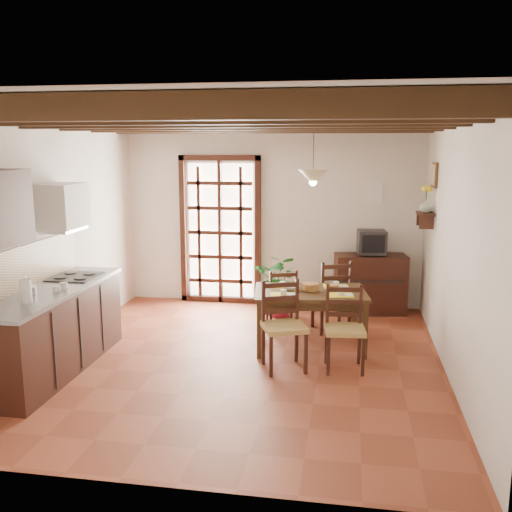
% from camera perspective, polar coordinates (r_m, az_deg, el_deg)
% --- Properties ---
extents(ground_plane, '(5.00, 5.00, 0.00)m').
position_cam_1_polar(ground_plane, '(6.62, -1.45, -10.45)').
color(ground_plane, brown).
extents(room_shell, '(4.52, 5.02, 2.81)m').
position_cam_1_polar(room_shell, '(6.19, -1.53, 5.39)').
color(room_shell, silver).
rests_on(room_shell, ground_plane).
extents(ceiling_beams, '(4.50, 4.34, 0.20)m').
position_cam_1_polar(ceiling_beams, '(6.17, -1.57, 13.49)').
color(ceiling_beams, black).
rests_on(ceiling_beams, room_shell).
extents(french_door, '(1.26, 0.11, 2.32)m').
position_cam_1_polar(french_door, '(8.81, -3.59, 2.85)').
color(french_door, white).
rests_on(french_door, ground_plane).
extents(kitchen_counter, '(0.64, 2.25, 1.38)m').
position_cam_1_polar(kitchen_counter, '(6.58, -19.60, -6.87)').
color(kitchen_counter, black).
rests_on(kitchen_counter, ground_plane).
extents(range_hood, '(0.38, 0.60, 0.54)m').
position_cam_1_polar(range_hood, '(6.85, -18.76, 4.66)').
color(range_hood, white).
rests_on(range_hood, room_shell).
extents(counter_items, '(0.50, 1.43, 0.25)m').
position_cam_1_polar(counter_items, '(6.53, -19.49, -2.58)').
color(counter_items, black).
rests_on(counter_items, kitchen_counter).
extents(dining_table, '(1.42, 1.03, 0.71)m').
position_cam_1_polar(dining_table, '(6.88, 5.44, -4.21)').
color(dining_table, '#3D2813').
rests_on(dining_table, ground_plane).
extents(chair_near_left, '(0.57, 0.56, 0.97)m').
position_cam_1_polar(chair_near_left, '(6.32, 2.80, -8.60)').
color(chair_near_left, '#AB8C48').
rests_on(chair_near_left, ground_plane).
extents(chair_near_right, '(0.47, 0.45, 0.92)m').
position_cam_1_polar(chair_near_right, '(6.37, 8.82, -8.68)').
color(chair_near_right, '#AB8C48').
rests_on(chair_near_right, ground_plane).
extents(chair_far_left, '(0.48, 0.47, 0.84)m').
position_cam_1_polar(chair_far_left, '(7.61, 2.56, -5.49)').
color(chair_far_left, '#AB8C48').
rests_on(chair_far_left, ground_plane).
extents(chair_far_right, '(0.57, 0.56, 0.97)m').
position_cam_1_polar(chair_far_right, '(7.64, 7.53, -5.21)').
color(chair_far_right, '#AB8C48').
rests_on(chair_far_right, ground_plane).
extents(table_setting, '(0.96, 0.64, 0.09)m').
position_cam_1_polar(table_setting, '(6.86, 5.45, -3.54)').
color(table_setting, yellow).
rests_on(table_setting, dining_table).
extents(table_bowl, '(0.22, 0.22, 0.05)m').
position_cam_1_polar(table_bowl, '(6.88, 3.48, -3.16)').
color(table_bowl, white).
rests_on(table_bowl, dining_table).
extents(sideboard, '(1.07, 0.61, 0.86)m').
position_cam_1_polar(sideboard, '(8.52, 11.33, -2.73)').
color(sideboard, black).
rests_on(sideboard, ground_plane).
extents(crt_tv, '(0.43, 0.41, 0.34)m').
position_cam_1_polar(crt_tv, '(8.39, 11.49, 1.39)').
color(crt_tv, black).
rests_on(crt_tv, sideboard).
extents(fuse_box, '(0.25, 0.03, 0.32)m').
position_cam_1_polar(fuse_box, '(8.56, 11.68, 6.27)').
color(fuse_box, white).
rests_on(fuse_box, room_shell).
extents(plant_pot, '(0.33, 0.33, 0.20)m').
position_cam_1_polar(plant_pot, '(8.29, 2.21, -5.20)').
color(plant_pot, maroon).
rests_on(plant_pot, ground_plane).
extents(potted_plant, '(1.86, 1.65, 1.90)m').
position_cam_1_polar(potted_plant, '(8.18, 2.23, -2.10)').
color(potted_plant, '#144C19').
rests_on(potted_plant, ground_plane).
extents(wall_shelf, '(0.20, 0.42, 0.20)m').
position_cam_1_polar(wall_shelf, '(7.77, 16.57, 3.81)').
color(wall_shelf, black).
rests_on(wall_shelf, room_shell).
extents(shelf_vase, '(0.15, 0.15, 0.15)m').
position_cam_1_polar(shelf_vase, '(7.75, 16.62, 4.83)').
color(shelf_vase, '#B2BFB2').
rests_on(shelf_vase, wall_shelf).
extents(shelf_flowers, '(0.14, 0.14, 0.36)m').
position_cam_1_polar(shelf_flowers, '(7.73, 16.71, 6.36)').
color(shelf_flowers, yellow).
rests_on(shelf_flowers, shelf_vase).
extents(framed_picture, '(0.03, 0.32, 0.32)m').
position_cam_1_polar(framed_picture, '(7.73, 17.40, 7.75)').
color(framed_picture, brown).
rests_on(framed_picture, room_shell).
extents(pendant_lamp, '(0.36, 0.36, 0.84)m').
position_cam_1_polar(pendant_lamp, '(6.75, 5.73, 8.03)').
color(pendant_lamp, black).
rests_on(pendant_lamp, room_shell).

